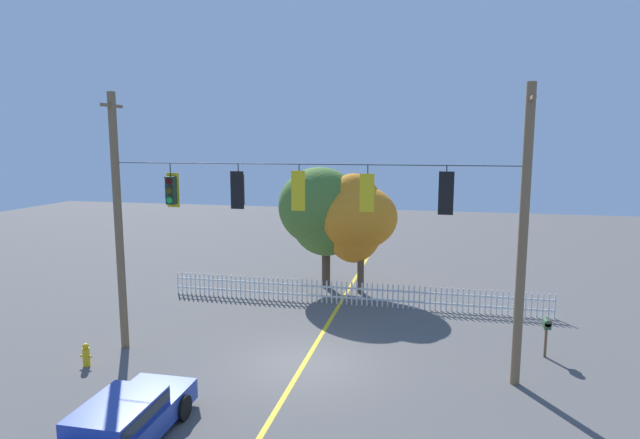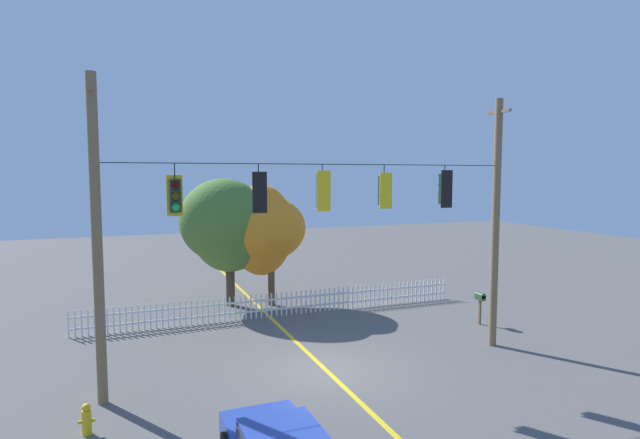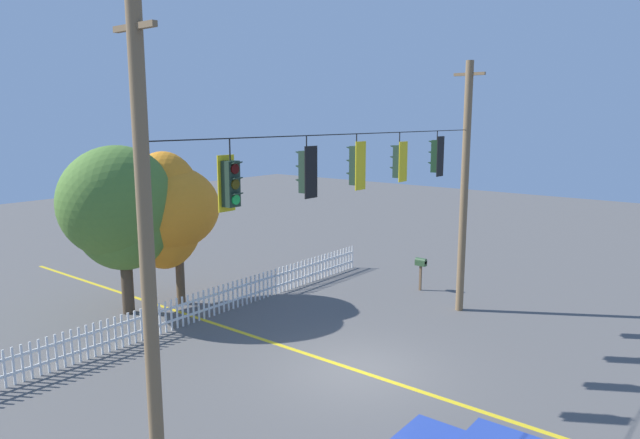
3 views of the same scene
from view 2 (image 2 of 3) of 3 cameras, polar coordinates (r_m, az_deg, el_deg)
The scene contains 13 objects.
ground at distance 16.76m, azimuth 0.65°, elevation -16.36°, with size 80.00×80.00×0.00m, color #565451.
lane_centerline_stripe at distance 16.76m, azimuth 0.65°, elevation -16.35°, with size 0.16×36.00×0.01m, color gold.
signal_support_span at distance 15.69m, azimuth 0.67°, elevation -1.10°, with size 13.14×1.10×8.72m.
traffic_signal_southbound_primary at distance 14.56m, azimuth -15.79°, elevation 2.57°, with size 0.43×0.38×1.45m.
traffic_signal_eastbound_side at distance 14.94m, azimuth -6.82°, elevation 3.03°, with size 0.43×0.38×1.42m.
traffic_signal_northbound_secondary at distance 15.56m, azimuth 0.26°, elevation 3.22°, with size 0.43×0.38×1.42m.
traffic_signal_westbound_side at distance 16.45m, azimuth 7.12°, elevation 3.21°, with size 0.43×0.38×1.39m.
traffic_signal_northbound_primary at distance 17.65m, azimuth 13.66°, elevation 3.33°, with size 0.43×0.38×1.41m.
white_picket_fence at distance 22.57m, azimuth -4.30°, elevation -9.33°, with size 16.70×0.06×1.03m.
autumn_maple_near_fence at distance 23.90m, azimuth -10.31°, elevation -0.68°, with size 4.07×3.47×5.93m.
autumn_maple_mid at distance 23.99m, azimuth -6.36°, elevation -1.08°, with size 3.92×3.27×5.66m.
fire_hydrant at distance 14.06m, azimuth -24.48°, elevation -19.54°, with size 0.38×0.22×0.76m.
roadside_mailbox at distance 22.12m, azimuth 17.36°, elevation -8.36°, with size 0.25×0.44×1.33m.
Camera 2 is at (-5.85, -14.47, 6.12)m, focal length 28.83 mm.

